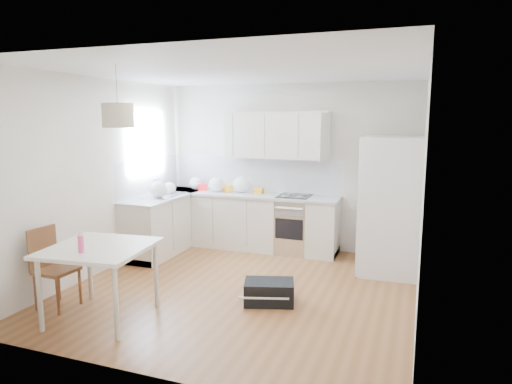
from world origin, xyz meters
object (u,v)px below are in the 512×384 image
dining_table (100,254)px  gym_bag (269,292)px  dining_chair (57,268)px  refrigerator (391,205)px

dining_table → gym_bag: 1.95m
dining_table → dining_chair: 0.71m
dining_table → refrigerator: bearing=37.5°
refrigerator → dining_chair: 4.38m
dining_table → gym_bag: dining_table is taller
dining_chair → gym_bag: bearing=25.7°
refrigerator → dining_table: bearing=-137.5°
gym_bag → refrigerator: bearing=36.6°
dining_chair → gym_bag: (2.23, 0.94, -0.33)m
dining_table → gym_bag: bearing=26.4°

